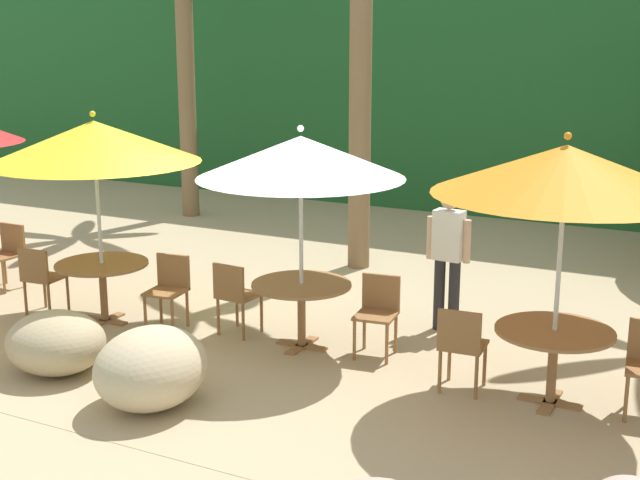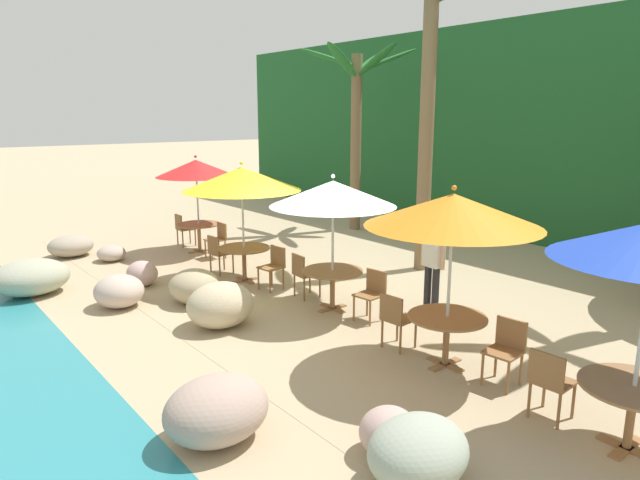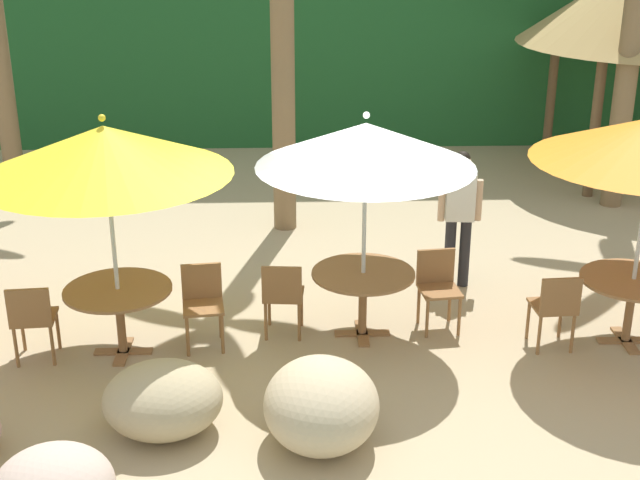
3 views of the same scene
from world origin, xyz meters
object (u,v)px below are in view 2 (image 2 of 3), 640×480
(umbrella_white, at_px, (333,194))
(chair_red_inland, at_px, (183,227))
(chair_orange_inland, at_px, (396,317))
(waiter_in_white, at_px, (433,260))
(palm_tree_second, at_px, (429,83))
(dining_table_red, at_px, (199,228))
(dining_table_white, at_px, (332,277))
(umbrella_yellow, at_px, (242,179))
(chair_blue_inland, at_px, (550,380))
(chair_yellow_seaward, at_px, (274,264))
(umbrella_orange, at_px, (453,210))
(chair_orange_seaward, at_px, (507,347))
(chair_red_seaward, at_px, (218,237))
(chair_white_seaward, at_px, (372,291))
(dining_table_yellow, at_px, (244,253))
(chair_yellow_inland, at_px, (218,252))
(umbrella_red, at_px, (196,168))
(dining_table_blue, at_px, (633,397))
(dining_table_orange, at_px, (447,325))
(chair_white_inland, at_px, (303,272))
(palm_tree_nearest, at_px, (356,106))

(umbrella_white, bearing_deg, chair_red_inland, 179.24)
(chair_orange_inland, distance_m, waiter_in_white, 1.88)
(palm_tree_second, bearing_deg, dining_table_red, -145.31)
(dining_table_red, height_order, dining_table_white, same)
(umbrella_yellow, xyz_separation_m, chair_blue_inland, (7.01, -0.18, -1.67))
(chair_yellow_seaward, distance_m, umbrella_orange, 4.81)
(umbrella_white, distance_m, chair_orange_seaward, 3.98)
(chair_red_seaward, xyz_separation_m, chair_white_seaward, (5.49, -0.03, 0.00))
(dining_table_white, bearing_deg, palm_tree_second, 103.93)
(dining_table_yellow, bearing_deg, chair_red_inland, 173.90)
(chair_yellow_inland, relative_size, waiter_in_white, 0.51)
(chair_red_seaward, height_order, chair_red_inland, same)
(umbrella_red, xyz_separation_m, dining_table_yellow, (2.98, -0.46, -1.54))
(chair_yellow_seaward, distance_m, dining_table_blue, 7.03)
(palm_tree_second, relative_size, waiter_in_white, 3.85)
(dining_table_orange, bearing_deg, chair_blue_inland, -8.38)
(chair_red_inland, bearing_deg, palm_tree_second, 30.73)
(chair_white_inland, distance_m, dining_table_orange, 3.67)
(umbrella_white, xyz_separation_m, dining_table_blue, (5.33, -0.38, -1.51))
(umbrella_yellow, bearing_deg, dining_table_white, 7.35)
(chair_blue_inland, bearing_deg, chair_yellow_seaward, 176.48)
(dining_table_orange, bearing_deg, waiter_in_white, 135.78)
(chair_yellow_seaward, bearing_deg, umbrella_red, 176.07)
(chair_white_inland, bearing_deg, chair_red_inland, 178.90)
(palm_tree_second, bearing_deg, dining_table_blue, -31.27)
(dining_table_blue, bearing_deg, chair_white_inland, 176.72)
(waiter_in_white, bearing_deg, palm_tree_nearest, 148.21)
(chair_white_inland, bearing_deg, chair_yellow_inland, -169.41)
(dining_table_orange, xyz_separation_m, palm_tree_nearest, (-8.01, 5.52, 3.09))
(chair_white_seaward, height_order, palm_tree_nearest, palm_tree_nearest)
(umbrella_orange, bearing_deg, umbrella_red, 177.29)
(dining_table_yellow, xyz_separation_m, chair_orange_inland, (4.49, -0.08, -0.10))
(chair_white_inland, relative_size, dining_table_orange, 0.79)
(chair_blue_inland, xyz_separation_m, palm_tree_nearest, (-9.69, 5.76, 3.19))
(umbrella_orange, height_order, waiter_in_white, umbrella_orange)
(dining_table_white, relative_size, chair_white_inland, 1.26)
(dining_table_yellow, bearing_deg, chair_orange_seaward, 2.33)
(dining_table_red, height_order, palm_tree_second, palm_tree_second)
(chair_yellow_seaward, relative_size, chair_orange_inland, 1.00)
(umbrella_orange, bearing_deg, chair_yellow_seaward, 178.32)
(chair_yellow_seaward, distance_m, chair_yellow_inland, 1.71)
(dining_table_red, bearing_deg, umbrella_white, -1.40)
(umbrella_white, height_order, chair_white_seaward, umbrella_white)
(dining_table_red, xyz_separation_m, chair_orange_inland, (7.47, -0.54, -0.10))
(chair_red_seaward, xyz_separation_m, chair_yellow_seaward, (2.96, -0.35, 0.00))
(chair_yellow_seaward, bearing_deg, chair_red_inland, 177.40)
(chair_orange_inland, xyz_separation_m, dining_table_blue, (3.37, 0.03, 0.10))
(chair_red_seaward, height_order, chair_yellow_inland, same)
(dining_table_red, xyz_separation_m, chair_yellow_seaward, (3.81, -0.26, -0.10))
(chair_orange_seaward, bearing_deg, chair_red_inland, 179.09)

